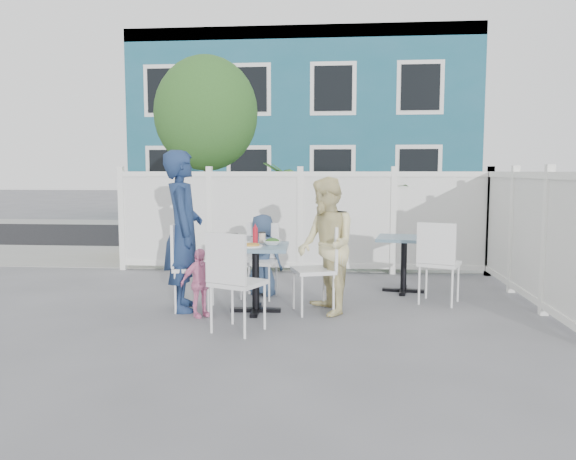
# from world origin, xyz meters

# --- Properties ---
(ground) EXTENTS (80.00, 80.00, 0.00)m
(ground) POSITION_xyz_m (0.00, 0.00, 0.00)
(ground) COLOR slate
(near_sidewalk) EXTENTS (24.00, 2.60, 0.01)m
(near_sidewalk) POSITION_xyz_m (0.00, 3.80, 0.01)
(near_sidewalk) COLOR gray
(near_sidewalk) RESTS_ON ground
(street) EXTENTS (24.00, 5.00, 0.01)m
(street) POSITION_xyz_m (0.00, 7.50, 0.00)
(street) COLOR black
(street) RESTS_ON ground
(far_sidewalk) EXTENTS (24.00, 1.60, 0.01)m
(far_sidewalk) POSITION_xyz_m (0.00, 10.60, 0.01)
(far_sidewalk) COLOR gray
(far_sidewalk) RESTS_ON ground
(building) EXTENTS (11.00, 6.00, 6.00)m
(building) POSITION_xyz_m (-0.50, 14.00, 3.00)
(building) COLOR #19566A
(building) RESTS_ON ground
(fence_back) EXTENTS (5.86, 0.08, 1.60)m
(fence_back) POSITION_xyz_m (0.10, 2.40, 0.78)
(fence_back) COLOR white
(fence_back) RESTS_ON ground
(fence_right) EXTENTS (0.08, 3.66, 1.60)m
(fence_right) POSITION_xyz_m (3.00, 0.60, 0.78)
(fence_right) COLOR white
(fence_right) RESTS_ON ground
(tree) EXTENTS (1.80, 1.62, 3.59)m
(tree) POSITION_xyz_m (-1.60, 3.30, 2.59)
(tree) COLOR #382316
(tree) RESTS_ON ground
(utility_cabinet) EXTENTS (0.77, 0.60, 1.30)m
(utility_cabinet) POSITION_xyz_m (-2.93, 4.00, 0.65)
(utility_cabinet) COLOR gold
(utility_cabinet) RESTS_ON ground
(potted_shrub_a) EXTENTS (1.15, 1.15, 1.76)m
(potted_shrub_a) POSITION_xyz_m (-0.20, 3.10, 0.88)
(potted_shrub_a) COLOR #2B551F
(potted_shrub_a) RESTS_ON ground
(potted_shrub_b) EXTENTS (1.67, 1.63, 1.41)m
(potted_shrub_b) POSITION_xyz_m (1.59, 3.00, 0.71)
(potted_shrub_b) COLOR #2B551F
(potted_shrub_b) RESTS_ON ground
(main_table) EXTENTS (0.76, 0.76, 0.77)m
(main_table) POSITION_xyz_m (-0.23, -0.15, 0.60)
(main_table) COLOR #466481
(main_table) RESTS_ON ground
(spare_table) EXTENTS (0.80, 0.80, 0.74)m
(spare_table) POSITION_xyz_m (1.57, 1.09, 0.57)
(spare_table) COLOR #466481
(spare_table) RESTS_ON ground
(chair_left) EXTENTS (0.48, 0.50, 1.01)m
(chair_left) POSITION_xyz_m (-1.05, -0.11, 0.59)
(chair_left) COLOR white
(chair_left) RESTS_ON ground
(chair_right) EXTENTS (0.56, 0.57, 0.99)m
(chair_right) POSITION_xyz_m (0.50, -0.08, 0.58)
(chair_right) COLOR white
(chair_right) RESTS_ON ground
(chair_back) EXTENTS (0.48, 0.47, 0.94)m
(chair_back) POSITION_xyz_m (-0.29, 0.65, 0.55)
(chair_back) COLOR white
(chair_back) RESTS_ON ground
(chair_near) EXTENTS (0.60, 0.59, 1.01)m
(chair_near) POSITION_xyz_m (-0.33, -1.02, 0.59)
(chair_near) COLOR white
(chair_near) RESTS_ON ground
(chair_spare) EXTENTS (0.59, 0.58, 1.00)m
(chair_spare) POSITION_xyz_m (1.90, 0.40, 0.58)
(chair_spare) COLOR white
(chair_spare) RESTS_ON ground
(man) EXTENTS (0.59, 0.76, 1.85)m
(man) POSITION_xyz_m (-1.08, -0.11, 0.92)
(man) COLOR navy
(man) RESTS_ON ground
(woman) EXTENTS (0.81, 0.91, 1.55)m
(woman) POSITION_xyz_m (0.57, -0.15, 0.77)
(woman) COLOR #D9BF4E
(woman) RESTS_ON ground
(boy) EXTENTS (0.60, 0.51, 1.05)m
(boy) POSITION_xyz_m (-0.27, 0.74, 0.53)
(boy) COLOR navy
(boy) RESTS_ON ground
(toddler) EXTENTS (0.46, 0.44, 0.76)m
(toddler) POSITION_xyz_m (-0.82, -0.42, 0.38)
(toddler) COLOR pink
(toddler) RESTS_ON ground
(plate_main) EXTENTS (0.26, 0.26, 0.02)m
(plate_main) POSITION_xyz_m (-0.26, -0.29, 0.78)
(plate_main) COLOR white
(plate_main) RESTS_ON main_table
(plate_side) EXTENTS (0.23, 0.23, 0.02)m
(plate_side) POSITION_xyz_m (-0.41, -0.03, 0.78)
(plate_side) COLOR white
(plate_side) RESTS_ON main_table
(salad_bowl) EXTENTS (0.22, 0.22, 0.05)m
(salad_bowl) POSITION_xyz_m (-0.05, -0.10, 0.80)
(salad_bowl) COLOR white
(salad_bowl) RESTS_ON main_table
(coffee_cup_a) EXTENTS (0.08, 0.08, 0.12)m
(coffee_cup_a) POSITION_xyz_m (-0.47, -0.18, 0.83)
(coffee_cup_a) COLOR beige
(coffee_cup_a) RESTS_ON main_table
(coffee_cup_b) EXTENTS (0.08, 0.08, 0.12)m
(coffee_cup_b) POSITION_xyz_m (-0.19, 0.06, 0.83)
(coffee_cup_b) COLOR beige
(coffee_cup_b) RESTS_ON main_table
(ketchup_bottle) EXTENTS (0.06, 0.06, 0.19)m
(ketchup_bottle) POSITION_xyz_m (-0.24, -0.09, 0.87)
(ketchup_bottle) COLOR #B11524
(ketchup_bottle) RESTS_ON main_table
(salt_shaker) EXTENTS (0.03, 0.03, 0.07)m
(salt_shaker) POSITION_xyz_m (-0.31, 0.09, 0.80)
(salt_shaker) COLOR white
(salt_shaker) RESTS_ON main_table
(pepper_shaker) EXTENTS (0.03, 0.03, 0.07)m
(pepper_shaker) POSITION_xyz_m (-0.31, 0.09, 0.81)
(pepper_shaker) COLOR black
(pepper_shaker) RESTS_ON main_table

